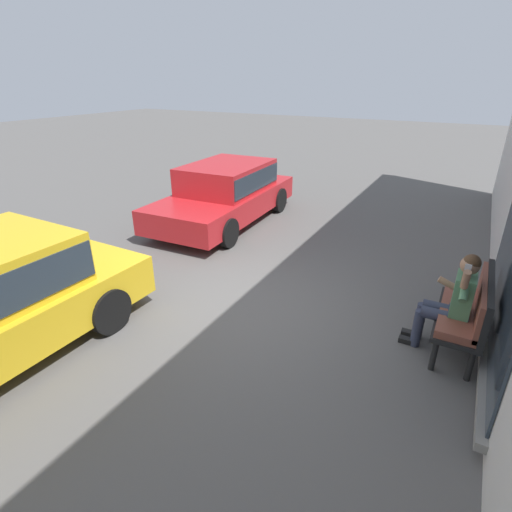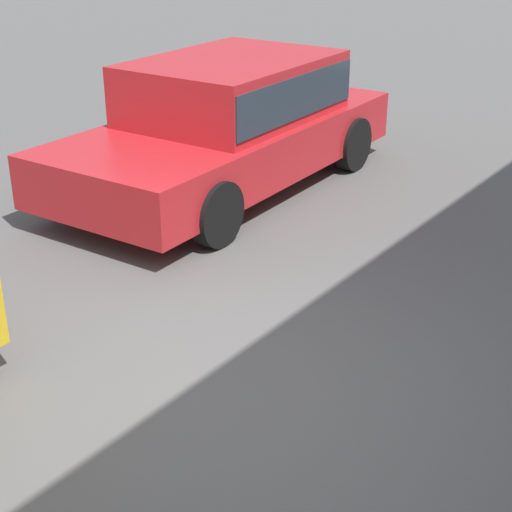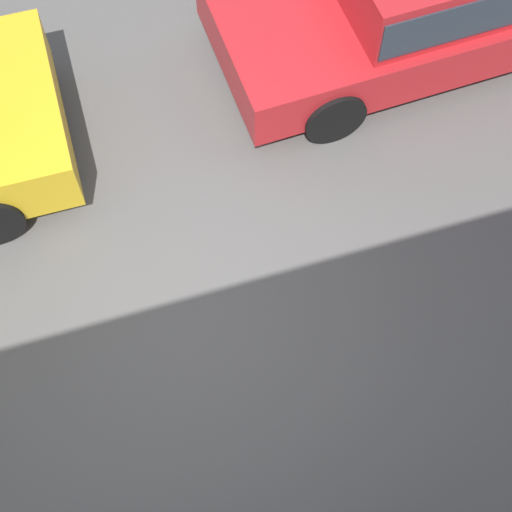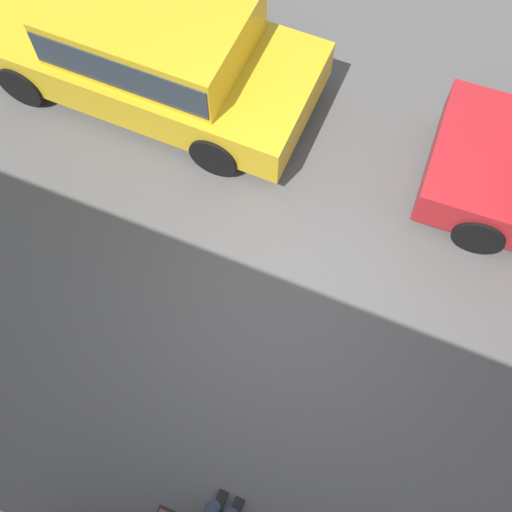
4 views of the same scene
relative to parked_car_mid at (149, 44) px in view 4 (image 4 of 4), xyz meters
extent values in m
plane|color=#565451|center=(-2.77, 2.30, -0.80)|extent=(60.00, 60.00, 0.00)
cylinder|color=#2D3347|center=(-2.99, 4.66, -0.54)|extent=(0.12, 0.12, 0.52)
cube|color=black|center=(-2.99, 4.58, -0.77)|extent=(0.10, 0.24, 0.07)
cube|color=black|center=(-3.17, 4.58, -0.77)|extent=(0.10, 0.24, 0.07)
cylinder|color=black|center=(-4.61, 0.74, -0.49)|extent=(0.62, 0.21, 0.62)
cylinder|color=black|center=(-4.54, -0.99, -0.49)|extent=(0.62, 0.21, 0.62)
cube|color=gold|center=(0.08, 0.00, -0.28)|extent=(4.53, 1.94, 0.57)
cube|color=gold|center=(-0.10, 0.00, 0.34)|extent=(2.36, 1.69, 0.66)
cube|color=#28333D|center=(-0.10, 0.00, 0.34)|extent=(2.32, 1.73, 0.46)
cylinder|color=black|center=(1.49, 0.89, -0.48)|extent=(0.64, 0.19, 0.64)
cylinder|color=black|center=(-1.30, 0.92, -0.48)|extent=(0.64, 0.19, 0.64)
cylinder|color=black|center=(-1.32, -0.89, -0.48)|extent=(0.64, 0.19, 0.64)
camera|label=1|loc=(1.80, 4.90, 2.44)|focal=28.00mm
camera|label=2|loc=(0.46, 4.90, 2.10)|focal=55.00mm
camera|label=3|loc=(-2.56, 4.90, 5.52)|focal=55.00mm
camera|label=4|loc=(-3.52, 4.90, 6.18)|focal=45.00mm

